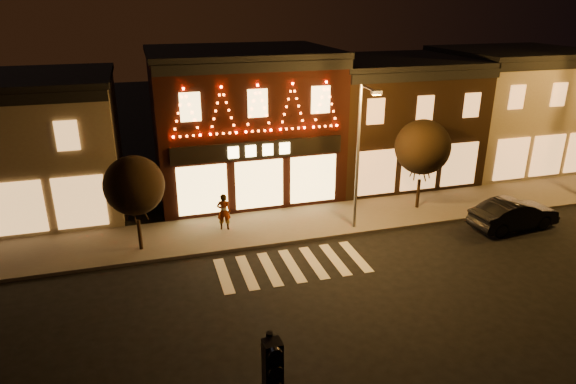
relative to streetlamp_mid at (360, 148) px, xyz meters
name	(u,v)px	position (x,y,z in m)	size (l,w,h in m)	color
ground	(324,317)	(-4.09, -6.47, -4.32)	(120.00, 120.00, 0.00)	black
sidewalk_far	(307,222)	(-2.09, 1.53, -4.24)	(44.00, 4.00, 0.15)	#47423D
building_pulp	(242,122)	(-4.09, 7.50, -0.15)	(10.20, 8.34, 8.30)	black
building_right_a	(389,118)	(5.41, 7.52, -0.55)	(9.20, 8.28, 7.50)	black
building_right_b	(509,108)	(14.41, 7.52, -0.40)	(9.20, 8.28, 7.80)	#7A6A56
streetlamp_mid	(360,148)	(0.00, 0.00, 0.00)	(0.46, 1.63, 7.10)	#59595E
tree_left	(134,185)	(-10.34, 0.75, -1.08)	(2.64, 2.64, 4.42)	black
tree_right	(423,147)	(4.33, 1.60, -0.75)	(2.92, 2.92, 4.88)	black
dark_sedan	(514,214)	(7.74, -1.89, -3.56)	(1.60, 4.58, 1.51)	black
pedestrian	(224,212)	(-6.31, 1.80, -3.24)	(0.68, 0.44, 1.85)	gray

